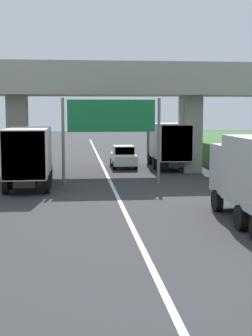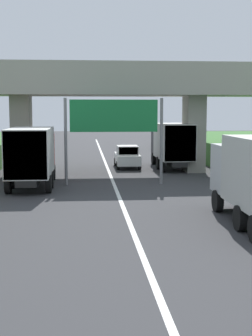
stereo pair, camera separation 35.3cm
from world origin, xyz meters
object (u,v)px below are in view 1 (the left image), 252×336
(truck_black, at_px, (168,143))
(truck_red, at_px, (30,154))
(overhead_highway_sign, at_px, (111,121))
(car_white, at_px, (123,157))

(truck_black, xyz_separation_m, truck_red, (-9.64, -8.14, 0.00))
(overhead_highway_sign, xyz_separation_m, truck_black, (4.87, 7.68, -1.85))
(truck_black, bearing_deg, overhead_highway_sign, -122.39)
(overhead_highway_sign, bearing_deg, truck_black, 57.61)
(truck_black, distance_m, car_white, 3.57)
(overhead_highway_sign, distance_m, truck_black, 9.28)
(overhead_highway_sign, distance_m, truck_red, 5.13)
(truck_black, bearing_deg, truck_red, -139.82)
(truck_red, bearing_deg, truck_black, 40.18)
(overhead_highway_sign, distance_m, car_white, 8.96)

